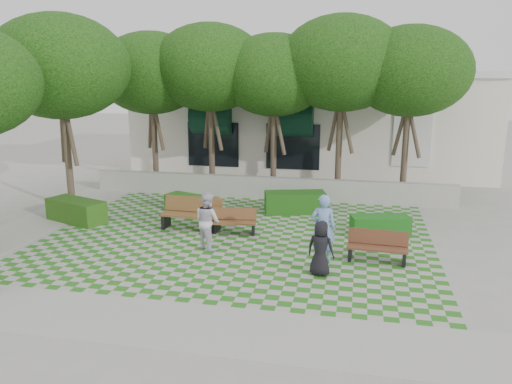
% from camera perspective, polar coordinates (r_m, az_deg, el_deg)
% --- Properties ---
extents(ground, '(90.00, 90.00, 0.00)m').
position_cam_1_polar(ground, '(14.98, -3.07, -6.45)').
color(ground, gray).
rests_on(ground, ground).
extents(lawn, '(12.00, 12.00, 0.00)m').
position_cam_1_polar(lawn, '(15.89, -2.14, -5.22)').
color(lawn, '#2B721E').
rests_on(lawn, ground).
extents(sidewalk_south, '(16.00, 2.00, 0.01)m').
position_cam_1_polar(sidewalk_south, '(10.89, -9.62, -14.66)').
color(sidewalk_south, '#9E9B93').
rests_on(sidewalk_south, ground).
extents(sidewalk_west, '(2.00, 12.00, 0.01)m').
position_cam_1_polar(sidewalk_west, '(18.89, -23.89, -3.34)').
color(sidewalk_west, '#9E9B93').
rests_on(sidewalk_west, ground).
extents(retaining_wall, '(15.00, 0.36, 0.90)m').
position_cam_1_polar(retaining_wall, '(20.66, 1.32, 0.50)').
color(retaining_wall, '#9E9B93').
rests_on(retaining_wall, ground).
extents(bench_east, '(1.67, 0.65, 0.86)m').
position_cam_1_polar(bench_east, '(14.24, 13.71, -6.14)').
color(bench_east, '#552F1D').
rests_on(bench_east, ground).
extents(bench_mid, '(1.62, 0.74, 0.82)m').
position_cam_1_polar(bench_mid, '(16.20, -2.74, -3.41)').
color(bench_mid, brown).
rests_on(bench_mid, ground).
extents(bench_west, '(2.04, 0.75, 1.06)m').
position_cam_1_polar(bench_west, '(16.75, -7.36, -2.52)').
color(bench_west, brown).
rests_on(bench_west, ground).
extents(hedge_east, '(1.95, 1.15, 0.64)m').
position_cam_1_polar(hedge_east, '(16.49, 13.99, -3.77)').
color(hedge_east, '#165316').
rests_on(hedge_east, ground).
extents(hedge_midright, '(2.38, 1.45, 0.78)m').
position_cam_1_polar(hedge_midright, '(18.62, 4.47, -1.19)').
color(hedge_midright, '#194813').
rests_on(hedge_midright, ground).
extents(hedge_midleft, '(1.99, 1.32, 0.65)m').
position_cam_1_polar(hedge_midleft, '(18.77, -7.59, -1.35)').
color(hedge_midleft, '#1E4F15').
rests_on(hedge_midleft, ground).
extents(hedge_west, '(2.38, 1.60, 0.77)m').
position_cam_1_polar(hedge_west, '(18.58, -19.85, -2.02)').
color(hedge_west, '#214913').
rests_on(hedge_west, ground).
extents(person_blue, '(0.74, 0.53, 1.90)m').
position_cam_1_polar(person_blue, '(13.86, 7.66, -4.08)').
color(person_blue, '#6F92CA').
rests_on(person_blue, ground).
extents(person_dark, '(0.80, 0.61, 1.45)m').
position_cam_1_polar(person_dark, '(12.95, 7.40, -6.40)').
color(person_dark, black).
rests_on(person_dark, ground).
extents(person_white, '(1.05, 1.01, 1.71)m').
position_cam_1_polar(person_white, '(14.78, -5.55, -3.28)').
color(person_white, silver).
rests_on(person_white, ground).
extents(tree_row, '(17.70, 13.40, 7.41)m').
position_cam_1_polar(tree_row, '(20.31, -4.07, 13.70)').
color(tree_row, '#47382B').
rests_on(tree_row, ground).
extents(building, '(18.00, 8.92, 5.15)m').
position_cam_1_polar(building, '(27.92, 6.24, 8.14)').
color(building, silver).
rests_on(building, ground).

